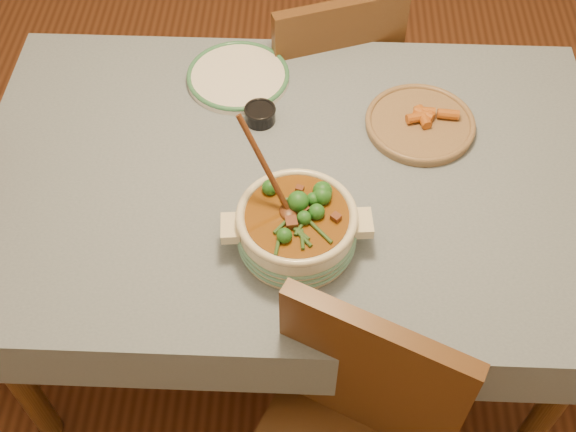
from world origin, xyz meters
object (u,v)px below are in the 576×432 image
object	(u,v)px
stew_casserole	(297,225)
white_plate	(238,76)
condiment_bowl	(260,114)
chair_far	(325,81)
dining_table	(291,194)
fried_plate	(420,122)

from	to	relation	value
stew_casserole	white_plate	size ratio (longest dim) A/B	0.99
condiment_bowl	chair_far	size ratio (longest dim) A/B	0.10
dining_table	condiment_bowl	world-z (taller)	condiment_bowl
dining_table	condiment_bowl	bearing A→B (deg)	116.49
fried_plate	stew_casserole	bearing A→B (deg)	-128.92
condiment_bowl	fried_plate	world-z (taller)	fried_plate
condiment_bowl	chair_far	distance (m)	0.55
stew_casserole	chair_far	world-z (taller)	stew_casserole
chair_far	stew_casserole	bearing A→B (deg)	65.34
dining_table	fried_plate	bearing A→B (deg)	26.80
stew_casserole	fried_plate	bearing A→B (deg)	51.08
dining_table	white_plate	xyz separation A→B (m)	(-0.17, 0.35, 0.11)
stew_casserole	fried_plate	world-z (taller)	stew_casserole
white_plate	dining_table	bearing A→B (deg)	-64.40
stew_casserole	chair_far	bearing A→B (deg)	85.23
fried_plate	chair_far	size ratio (longest dim) A/B	0.34
dining_table	white_plate	bearing A→B (deg)	115.60
stew_casserole	white_plate	bearing A→B (deg)	108.05
dining_table	chair_far	size ratio (longest dim) A/B	1.85
condiment_bowl	chair_far	xyz separation A→B (m)	(0.19, 0.44, -0.27)
dining_table	fried_plate	distance (m)	0.41
white_plate	chair_far	xyz separation A→B (m)	(0.26, 0.28, -0.26)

